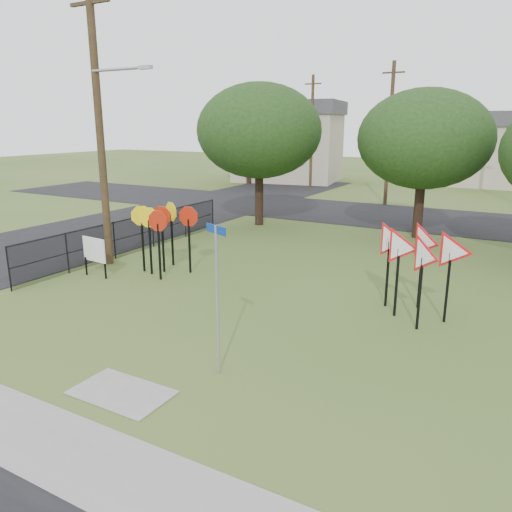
{
  "coord_description": "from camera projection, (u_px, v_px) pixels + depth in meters",
  "views": [
    {
      "loc": [
        6.75,
        -8.86,
        5.23
      ],
      "look_at": [
        0.04,
        3.0,
        1.6
      ],
      "focal_mm": 35.0,
      "sensor_mm": 36.0,
      "label": 1
    }
  ],
  "objects": [
    {
      "name": "ground",
      "position": [
        193.0,
        348.0,
        12.01
      ],
      "size": [
        140.0,
        140.0,
        0.0
      ],
      "primitive_type": "plane",
      "color": "#3C5620"
    },
    {
      "name": "sidewalk",
      "position": [
        46.0,
        441.0,
        8.48
      ],
      "size": [
        30.0,
        1.6,
        0.02
      ],
      "primitive_type": "cube",
      "color": "gray",
      "rests_on": "ground"
    },
    {
      "name": "street_left",
      "position": [
        122.0,
        226.0,
        26.13
      ],
      "size": [
        8.0,
        50.0,
        0.02
      ],
      "primitive_type": "cube",
      "color": "black",
      "rests_on": "ground"
    },
    {
      "name": "street_far",
      "position": [
        400.0,
        217.0,
        28.83
      ],
      "size": [
        60.0,
        8.0,
        0.02
      ],
      "primitive_type": "cube",
      "color": "black",
      "rests_on": "ground"
    },
    {
      "name": "curb_pad",
      "position": [
        122.0,
        393.0,
        9.99
      ],
      "size": [
        2.0,
        1.2,
        0.02
      ],
      "primitive_type": "cube",
      "color": "gray",
      "rests_on": "ground"
    },
    {
      "name": "street_name_sign",
      "position": [
        217.0,
        292.0,
        10.33
      ],
      "size": [
        0.63,
        0.27,
        3.26
      ],
      "color": "#A0A3A9",
      "rests_on": "ground"
    },
    {
      "name": "stop_sign_cluster",
      "position": [
        162.0,
        223.0,
        17.65
      ],
      "size": [
        2.23,
        1.89,
        2.43
      ],
      "color": "black",
      "rests_on": "ground"
    },
    {
      "name": "yield_sign_cluster",
      "position": [
        416.0,
        251.0,
        13.54
      ],
      "size": [
        2.82,
        2.29,
        2.56
      ],
      "color": "black",
      "rests_on": "ground"
    },
    {
      "name": "info_board",
      "position": [
        94.0,
        251.0,
        17.33
      ],
      "size": [
        1.13,
        0.14,
        1.41
      ],
      "color": "black",
      "rests_on": "ground"
    },
    {
      "name": "utility_pole_main",
      "position": [
        100.0,
        124.0,
        17.89
      ],
      "size": [
        3.55,
        0.33,
        10.0
      ],
      "color": "#44331F",
      "rests_on": "ground"
    },
    {
      "name": "far_pole_a",
      "position": [
        390.0,
        134.0,
        31.96
      ],
      "size": [
        1.4,
        0.24,
        9.0
      ],
      "color": "#44331F",
      "rests_on": "ground"
    },
    {
      "name": "far_pole_c",
      "position": [
        312.0,
        131.0,
        40.81
      ],
      "size": [
        1.4,
        0.24,
        9.0
      ],
      "color": "#44331F",
      "rests_on": "ground"
    },
    {
      "name": "fence_run",
      "position": [
        135.0,
        234.0,
        20.68
      ],
      "size": [
        0.05,
        11.55,
        1.5
      ],
      "color": "black",
      "rests_on": "ground"
    },
    {
      "name": "house_left",
      "position": [
        289.0,
        141.0,
        46.33
      ],
      "size": [
        10.58,
        8.88,
        7.2
      ],
      "color": "#B9AD95",
      "rests_on": "ground"
    },
    {
      "name": "house_mid",
      "position": [
        507.0,
        148.0,
        42.93
      ],
      "size": [
        8.4,
        8.4,
        6.2
      ],
      "color": "#B9AD95",
      "rests_on": "ground"
    },
    {
      "name": "tree_near_left",
      "position": [
        259.0,
        131.0,
        25.39
      ],
      "size": [
        6.4,
        6.4,
        7.27
      ],
      "color": "black",
      "rests_on": "ground"
    },
    {
      "name": "tree_near_mid",
      "position": [
        425.0,
        139.0,
        22.5
      ],
      "size": [
        6.0,
        6.0,
        6.8
      ],
      "color": "black",
      "rests_on": "ground"
    },
    {
      "name": "tree_far_left",
      "position": [
        249.0,
        124.0,
        43.52
      ],
      "size": [
        6.8,
        6.8,
        7.73
      ],
      "color": "black",
      "rests_on": "ground"
    }
  ]
}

